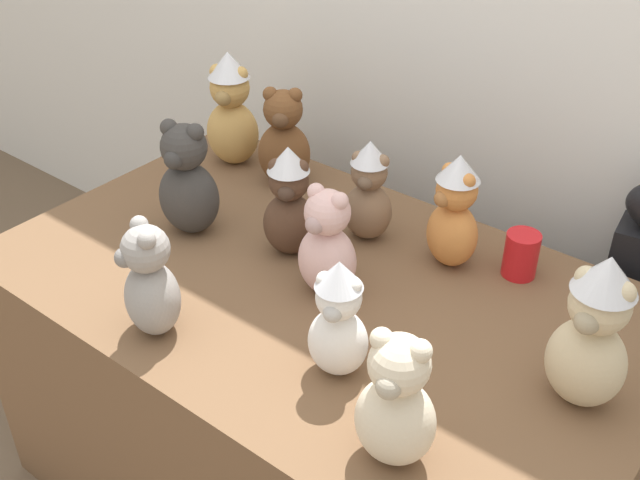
% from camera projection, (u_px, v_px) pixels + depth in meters
% --- Properties ---
extents(display_table, '(1.54, 0.93, 0.77)m').
position_uv_depth(display_table, '(320.00, 402.00, 1.99)').
color(display_table, brown).
rests_on(display_table, ground_plane).
extents(teddy_bear_honey, '(0.19, 0.18, 0.34)m').
position_uv_depth(teddy_bear_honey, '(231.00, 111.00, 2.19)').
color(teddy_bear_honey, tan).
rests_on(teddy_bear_honey, display_table).
extents(teddy_bear_charcoal, '(0.19, 0.17, 0.30)m').
position_uv_depth(teddy_bear_charcoal, '(187.00, 182.00, 1.89)').
color(teddy_bear_charcoal, '#383533').
rests_on(teddy_bear_charcoal, display_table).
extents(teddy_bear_ginger, '(0.16, 0.15, 0.29)m').
position_uv_depth(teddy_bear_ginger, '(454.00, 212.00, 1.77)').
color(teddy_bear_ginger, '#D17F3D').
rests_on(teddy_bear_ginger, display_table).
extents(teddy_bear_cocoa, '(0.17, 0.16, 0.28)m').
position_uv_depth(teddy_bear_cocoa, '(289.00, 203.00, 1.81)').
color(teddy_bear_cocoa, '#4C3323').
rests_on(teddy_bear_cocoa, display_table).
extents(teddy_bear_ash, '(0.17, 0.16, 0.26)m').
position_uv_depth(teddy_bear_ash, '(150.00, 283.00, 1.57)').
color(teddy_bear_ash, gray).
rests_on(teddy_bear_ash, display_table).
extents(teddy_bear_mocha, '(0.15, 0.14, 0.27)m').
position_uv_depth(teddy_bear_mocha, '(368.00, 192.00, 1.87)').
color(teddy_bear_mocha, '#7F6047').
rests_on(teddy_bear_mocha, display_table).
extents(teddy_bear_sand, '(0.16, 0.14, 0.33)m').
position_uv_depth(teddy_bear_sand, '(592.00, 334.00, 1.38)').
color(teddy_bear_sand, '#CCB78E').
rests_on(teddy_bear_sand, display_table).
extents(teddy_bear_snow, '(0.15, 0.14, 0.27)m').
position_uv_depth(teddy_bear_snow, '(338.00, 320.00, 1.46)').
color(teddy_bear_snow, white).
rests_on(teddy_bear_snow, display_table).
extents(teddy_bear_cream, '(0.17, 0.15, 0.28)m').
position_uv_depth(teddy_bear_cream, '(396.00, 404.00, 1.28)').
color(teddy_bear_cream, beige).
rests_on(teddy_bear_cream, display_table).
extents(teddy_bear_blush, '(0.14, 0.12, 0.27)m').
position_uv_depth(teddy_bear_blush, '(327.00, 246.00, 1.68)').
color(teddy_bear_blush, beige).
rests_on(teddy_bear_blush, display_table).
extents(teddy_bear_chestnut, '(0.19, 0.18, 0.28)m').
position_uv_depth(teddy_bear_chestnut, '(284.00, 140.00, 2.10)').
color(teddy_bear_chestnut, brown).
rests_on(teddy_bear_chestnut, display_table).
extents(party_cup_red, '(0.08, 0.08, 0.11)m').
position_uv_depth(party_cup_red, '(521.00, 255.00, 1.78)').
color(party_cup_red, red).
rests_on(party_cup_red, display_table).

